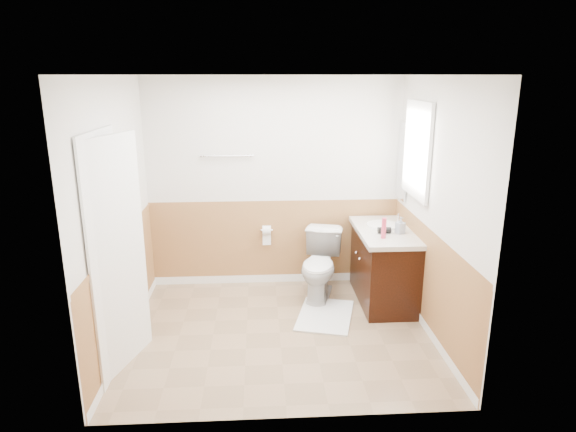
{
  "coord_description": "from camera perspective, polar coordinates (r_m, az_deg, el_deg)",
  "views": [
    {
      "loc": [
        -0.18,
        -4.49,
        2.49
      ],
      "look_at": [
        0.1,
        0.25,
        1.15
      ],
      "focal_mm": 30.97,
      "sensor_mm": 36.0,
      "label": 1
    }
  ],
  "objects": [
    {
      "name": "floor",
      "position": [
        5.14,
        -0.97,
        -13.23
      ],
      "size": [
        3.0,
        3.0,
        0.0
      ],
      "primitive_type": "plane",
      "color": "#8C7051",
      "rests_on": "ground"
    },
    {
      "name": "ceiling",
      "position": [
        4.49,
        -1.13,
        15.88
      ],
      "size": [
        3.0,
        3.0,
        0.0
      ],
      "primitive_type": "plane",
      "rotation": [
        3.14,
        0.0,
        0.0
      ],
      "color": "white",
      "rests_on": "floor"
    },
    {
      "name": "wall_back",
      "position": [
        5.93,
        -1.58,
        3.68
      ],
      "size": [
        3.0,
        0.0,
        3.0
      ],
      "primitive_type": "plane",
      "rotation": [
        1.57,
        0.0,
        0.0
      ],
      "color": "silver",
      "rests_on": "floor"
    },
    {
      "name": "wall_front",
      "position": [
        3.43,
        -0.12,
        -5.47
      ],
      "size": [
        3.0,
        0.0,
        3.0
      ],
      "primitive_type": "plane",
      "rotation": [
        -1.57,
        0.0,
        0.0
      ],
      "color": "silver",
      "rests_on": "floor"
    },
    {
      "name": "wall_left",
      "position": [
        4.84,
        -19.07,
        0.03
      ],
      "size": [
        0.0,
        3.0,
        3.0
      ],
      "primitive_type": "plane",
      "rotation": [
        1.57,
        0.0,
        1.57
      ],
      "color": "silver",
      "rests_on": "floor"
    },
    {
      "name": "wall_right",
      "position": [
        4.95,
        16.57,
        0.59
      ],
      "size": [
        0.0,
        3.0,
        3.0
      ],
      "primitive_type": "plane",
      "rotation": [
        1.57,
        0.0,
        -1.57
      ],
      "color": "silver",
      "rests_on": "floor"
    },
    {
      "name": "wainscot_back",
      "position": [
        6.12,
        -1.52,
        -3.23
      ],
      "size": [
        3.0,
        0.0,
        3.0
      ],
      "primitive_type": "plane",
      "rotation": [
        1.57,
        0.0,
        0.0
      ],
      "color": "#AC7044",
      "rests_on": "floor"
    },
    {
      "name": "wainscot_front",
      "position": [
        3.78,
        -0.12,
        -16.07
      ],
      "size": [
        3.0,
        0.0,
        3.0
      ],
      "primitive_type": "plane",
      "rotation": [
        -1.57,
        0.0,
        0.0
      ],
      "color": "#AC7044",
      "rests_on": "floor"
    },
    {
      "name": "wainscot_left",
      "position": [
        5.08,
        -18.18,
        -8.13
      ],
      "size": [
        0.0,
        2.6,
        2.6
      ],
      "primitive_type": "plane",
      "rotation": [
        1.57,
        0.0,
        1.57
      ],
      "color": "#AC7044",
      "rests_on": "floor"
    },
    {
      "name": "wainscot_right",
      "position": [
        5.19,
        15.79,
        -7.43
      ],
      "size": [
        0.0,
        2.6,
        2.6
      ],
      "primitive_type": "plane",
      "rotation": [
        1.57,
        0.0,
        -1.57
      ],
      "color": "#AC7044",
      "rests_on": "floor"
    },
    {
      "name": "toilet",
      "position": [
        5.76,
        3.7,
        -5.7
      ],
      "size": [
        0.61,
        0.85,
        0.77
      ],
      "primitive_type": "imported",
      "rotation": [
        0.0,
        0.0,
        -0.26
      ],
      "color": "silver",
      "rests_on": "floor"
    },
    {
      "name": "bath_mat",
      "position": [
        5.46,
        4.28,
        -11.31
      ],
      "size": [
        0.74,
        0.91,
        0.02
      ],
      "primitive_type": "cube",
      "rotation": [
        0.0,
        0.0,
        -0.26
      ],
      "color": "silver",
      "rests_on": "floor"
    },
    {
      "name": "vanity_cabinet",
      "position": [
        5.76,
        10.92,
        -5.83
      ],
      "size": [
        0.55,
        1.1,
        0.8
      ],
      "primitive_type": "cube",
      "color": "black",
      "rests_on": "floor"
    },
    {
      "name": "vanity_knob_left",
      "position": [
        5.55,
        8.23,
        -4.89
      ],
      "size": [
        0.03,
        0.03,
        0.03
      ],
      "primitive_type": "sphere",
      "color": "silver",
      "rests_on": "vanity_cabinet"
    },
    {
      "name": "vanity_knob_right",
      "position": [
        5.73,
        7.84,
        -4.18
      ],
      "size": [
        0.03,
        0.03,
        0.03
      ],
      "primitive_type": "sphere",
      "color": "silver",
      "rests_on": "vanity_cabinet"
    },
    {
      "name": "countertop",
      "position": [
        5.61,
        11.05,
        -1.8
      ],
      "size": [
        0.6,
        1.15,
        0.05
      ],
      "primitive_type": "cube",
      "color": "beige",
      "rests_on": "vanity_cabinet"
    },
    {
      "name": "sink_basin",
      "position": [
        5.74,
        10.8,
        -1.01
      ],
      "size": [
        0.36,
        0.36,
        0.02
      ],
      "primitive_type": "cylinder",
      "color": "white",
      "rests_on": "countertop"
    },
    {
      "name": "faucet",
      "position": [
        5.77,
        12.56,
        -0.4
      ],
      "size": [
        0.02,
        0.02,
        0.14
      ],
      "primitive_type": "cylinder",
      "color": "silver",
      "rests_on": "countertop"
    },
    {
      "name": "lotion_bottle",
      "position": [
        5.28,
        10.94,
        -1.38
      ],
      "size": [
        0.05,
        0.05,
        0.22
      ],
      "primitive_type": "cylinder",
      "color": "#CE3552",
      "rests_on": "countertop"
    },
    {
      "name": "soap_dispenser",
      "position": [
        5.49,
        12.78,
        -1.03
      ],
      "size": [
        0.11,
        0.11,
        0.18
      ],
      "primitive_type": "imported",
      "rotation": [
        0.0,
        0.0,
        0.37
      ],
      "color": "#9197A3",
      "rests_on": "countertop"
    },
    {
      "name": "hair_dryer_body",
      "position": [
        5.47,
        11.0,
        -1.61
      ],
      "size": [
        0.14,
        0.07,
        0.07
      ],
      "primitive_type": "cylinder",
      "rotation": [
        0.0,
        1.57,
        0.0
      ],
      "color": "black",
      "rests_on": "countertop"
    },
    {
      "name": "hair_dryer_handle",
      "position": [
        5.45,
        10.72,
        -1.97
      ],
      "size": [
        0.03,
        0.03,
        0.07
      ],
      "primitive_type": "cylinder",
      "color": "black",
      "rests_on": "countertop"
    },
    {
      "name": "mirror_panel",
      "position": [
        5.91,
        13.02,
        6.2
      ],
      "size": [
        0.02,
        0.35,
        0.9
      ],
      "primitive_type": "cube",
      "color": "silver",
      "rests_on": "wall_right"
    },
    {
      "name": "window_frame",
      "position": [
        5.39,
        14.59,
        7.37
      ],
      "size": [
        0.04,
        0.8,
        1.0
      ],
      "primitive_type": "cube",
      "color": "white",
      "rests_on": "wall_right"
    },
    {
      "name": "window_glass",
      "position": [
        5.4,
        14.76,
        7.36
      ],
      "size": [
        0.01,
        0.7,
        0.9
      ],
      "primitive_type": "cube",
      "color": "white",
      "rests_on": "wall_right"
    },
    {
      "name": "door",
      "position": [
        4.47,
        -19.06,
        -4.36
      ],
      "size": [
        0.29,
        0.78,
        2.04
      ],
      "primitive_type": "cube",
      "rotation": [
        0.0,
        0.0,
        -0.31
      ],
      "color": "white",
      "rests_on": "wall_left"
    },
    {
      "name": "door_frame",
      "position": [
        4.49,
        -20.01,
        -4.24
      ],
      "size": [
        0.02,
        0.92,
        2.1
      ],
      "primitive_type": "cube",
      "color": "white",
      "rests_on": "wall_left"
    },
    {
      "name": "door_knob",
      "position": [
        4.78,
        -17.27,
        -3.8
      ],
      "size": [
        0.06,
        0.06,
        0.06
      ],
      "primitive_type": "sphere",
      "color": "silver",
      "rests_on": "door"
    },
    {
      "name": "towel_bar",
      "position": [
        5.82,
        -7.04,
        6.85
      ],
      "size": [
        0.62,
        0.02,
        0.02
      ],
      "primitive_type": "cylinder",
      "rotation": [
        0.0,
        1.57,
        0.0
      ],
      "color": "silver",
      "rests_on": "wall_back"
    },
    {
      "name": "tp_holder_bar",
      "position": [
        5.99,
        -2.47,
        -1.63
      ],
      "size": [
        0.14,
        0.02,
        0.02
      ],
      "primitive_type": "cylinder",
      "rotation": [
        0.0,
        1.57,
        0.0
      ],
      "color": "silver",
      "rests_on": "wall_back"
    },
    {
      "name": "tp_roll",
      "position": [
        5.99,
        -2.47,
        -1.63
      ],
      "size": [
        0.1,
        0.11,
        0.11
      ],
      "primitive_type": "cylinder",
      "rotation": [
        0.0,
        1.57,
        0.0
      ],
      "color": "white",
      "rests_on": "tp_holder_bar"
    },
    {
      "name": "tp_sheet",
      "position": [
        6.03,
        -2.46,
        -2.63
      ],
      "size": [
        0.1,
        0.01,
        0.16
      ],
      "primitive_type": "cube",
      "color": "white",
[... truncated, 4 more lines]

